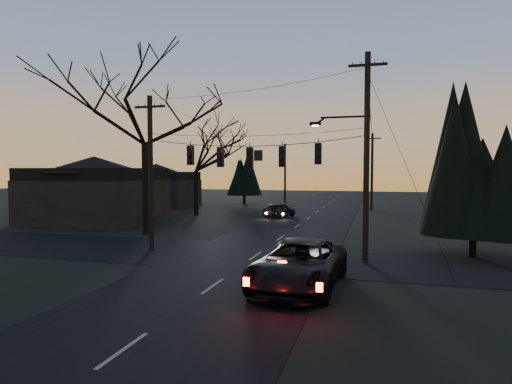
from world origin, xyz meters
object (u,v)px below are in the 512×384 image
(utility_pole_left, at_px, (152,250))
(evergreen_right, at_px, (475,166))
(utility_pole_far_l, at_px, (285,202))
(sedan_oncoming_a, at_px, (279,210))
(utility_pole_far_r, at_px, (371,210))
(utility_pole_right, at_px, (365,262))
(bare_tree_left, at_px, (144,108))
(suv_near, at_px, (299,265))

(utility_pole_left, bearing_deg, evergreen_right, 9.22)
(utility_pole_far_l, height_order, sedan_oncoming_a, utility_pole_far_l)
(utility_pole_far_r, bearing_deg, utility_pole_left, -112.33)
(utility_pole_right, distance_m, bare_tree_left, 17.96)
(evergreen_right, relative_size, sedan_oncoming_a, 2.01)
(utility_pole_right, relative_size, utility_pole_left, 1.18)
(utility_pole_far_r, bearing_deg, suv_near, -93.96)
(utility_pole_right, xyz_separation_m, utility_pole_left, (-11.50, 0.00, 0.00))
(utility_pole_right, relative_size, sedan_oncoming_a, 2.49)
(utility_pole_right, distance_m, utility_pole_far_l, 37.79)
(utility_pole_left, height_order, bare_tree_left, bare_tree_left)
(suv_near, bearing_deg, bare_tree_left, 143.73)
(bare_tree_left, bearing_deg, evergreen_right, -6.93)
(utility_pole_far_r, distance_m, evergreen_right, 26.23)
(utility_pole_far_r, relative_size, evergreen_right, 1.05)
(utility_pole_right, distance_m, sedan_oncoming_a, 19.72)
(bare_tree_left, bearing_deg, utility_pole_far_r, 56.95)
(utility_pole_right, relative_size, evergreen_right, 1.24)
(utility_pole_left, bearing_deg, utility_pole_far_l, 90.00)
(evergreen_right, bearing_deg, utility_pole_left, -170.78)
(utility_pole_far_l, bearing_deg, utility_pole_right, -72.28)
(utility_pole_far_l, bearing_deg, suv_near, -77.43)
(bare_tree_left, bearing_deg, sedan_oncoming_a, 62.52)
(utility_pole_far_l, relative_size, sedan_oncoming_a, 1.99)
(utility_pole_right, relative_size, suv_near, 1.58)
(utility_pole_right, bearing_deg, utility_pole_far_r, 90.00)
(utility_pole_left, xyz_separation_m, bare_tree_left, (-3.36, 5.17, 8.66))
(utility_pole_left, relative_size, bare_tree_left, 0.69)
(utility_pole_far_r, distance_m, bare_tree_left, 28.59)
(utility_pole_right, bearing_deg, bare_tree_left, 160.83)
(utility_pole_left, height_order, sedan_oncoming_a, utility_pole_left)
(utility_pole_far_r, bearing_deg, bare_tree_left, -123.05)
(suv_near, bearing_deg, utility_pole_left, 153.70)
(utility_pole_right, bearing_deg, evergreen_right, 27.39)
(utility_pole_right, bearing_deg, sedan_oncoming_a, 114.69)
(utility_pole_far_r, xyz_separation_m, bare_tree_left, (-14.86, -22.83, 8.66))
(utility_pole_left, distance_m, evergreen_right, 17.59)
(utility_pole_far_r, height_order, bare_tree_left, bare_tree_left)
(utility_pole_right, height_order, sedan_oncoming_a, utility_pole_right)
(utility_pole_right, xyz_separation_m, utility_pole_far_r, (0.00, 28.00, 0.00))
(utility_pole_left, distance_m, utility_pole_far_l, 36.00)
(bare_tree_left, height_order, evergreen_right, bare_tree_left)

